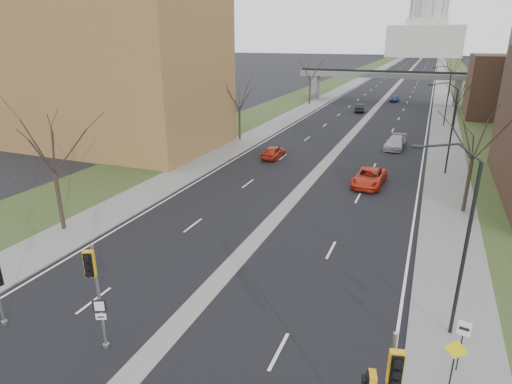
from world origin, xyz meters
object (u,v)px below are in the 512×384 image
Objects in this scene: car_left_near at (274,152)px; signal_pole_median at (94,282)px; car_left_far at (360,108)px; car_right_near at (369,177)px; warning_sign at (455,357)px; car_right_far at (395,99)px; car_right_mid at (395,143)px; speed_limit_sign at (462,337)px.

signal_pole_median is at bearing 99.05° from car_left_near.
car_left_far is 0.80× the size of car_right_near.
car_right_near is at bearing 155.94° from car_left_near.
car_right_near is at bearing 108.91° from warning_sign.
signal_pole_median is 1.33× the size of car_right_far.
car_right_near is at bearing -79.80° from car_right_far.
signal_pole_median is at bearing -97.13° from car_right_mid.
car_right_near reaches higher than car_right_far.
car_right_far is at bearing 96.34° from car_right_near.
car_left_near is at bearing -91.88° from car_right_far.
car_left_far is at bearing -93.84° from car_left_near.
car_right_far is at bearing 99.26° from car_right_mid.
warning_sign reaches higher than car_left_near.
signal_pole_median is at bearing -85.70° from car_right_far.
warning_sign is 33.70m from car_left_near.
car_right_mid is (8.19, 41.61, -2.71)m from signal_pole_median.
car_left_far is at bearing 111.12° from speed_limit_sign.
car_right_mid is at bearing -77.47° from car_right_far.
car_right_mid is (8.48, -25.85, 0.04)m from car_left_far.
car_left_near is 15.42m from car_right_mid.
warning_sign is 80.67m from car_right_far.
car_left_near is (-3.94, 32.09, -2.76)m from signal_pole_median.
warning_sign is 0.42× the size of car_right_mid.
speed_limit_sign is 0.54× the size of car_left_far.
signal_pole_median reaches higher than warning_sign.
car_left_far is at bearing 112.16° from car_right_mid.
car_left_near is at bearing 76.34° from car_left_far.
signal_pole_median reaches higher than car_right_far.
speed_limit_sign reaches higher than warning_sign.
warning_sign is 65.61m from car_left_far.
car_left_far is at bearing -98.85° from car_right_far.
car_right_near is (-6.65, 22.23, -0.97)m from speed_limit_sign.
car_left_far is at bearing 105.82° from warning_sign.
car_right_mid is at bearing 107.16° from speed_limit_sign.
car_right_near is at bearing 92.67° from car_left_far.
car_right_mid is (-5.70, 37.23, -0.97)m from speed_limit_sign.
speed_limit_sign is (13.89, 4.38, -1.74)m from signal_pole_median.
car_left_far is (-0.28, 67.46, -2.75)m from signal_pole_median.
car_right_mid reaches higher than car_left_far.
warning_sign reaches higher than car_right_near.
car_right_near is 15.03m from car_right_mid.
speed_limit_sign is at bearing -77.29° from car_right_mid.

